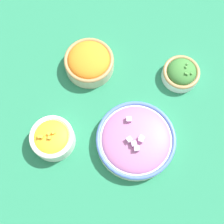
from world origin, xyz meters
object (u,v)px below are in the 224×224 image
bowl_carrots (89,62)px  bowl_broccoli (181,73)px  bowl_red_onion (136,140)px  bowl_squash (52,138)px

bowl_carrots → bowl_broccoli: (0.07, -0.28, -0.01)m
bowl_carrots → bowl_red_onion: (-0.18, -0.22, -0.01)m
bowl_red_onion → bowl_broccoli: bowl_red_onion is taller
bowl_squash → bowl_broccoli: (0.33, -0.28, -0.01)m
bowl_red_onion → bowl_squash: size_ratio=1.83×
bowl_carrots → bowl_red_onion: bowl_carrots is taller
bowl_red_onion → bowl_broccoli: 0.26m
bowl_carrots → bowl_broccoli: bowl_carrots is taller
bowl_carrots → bowl_red_onion: size_ratio=0.67×
bowl_carrots → bowl_broccoli: 0.29m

